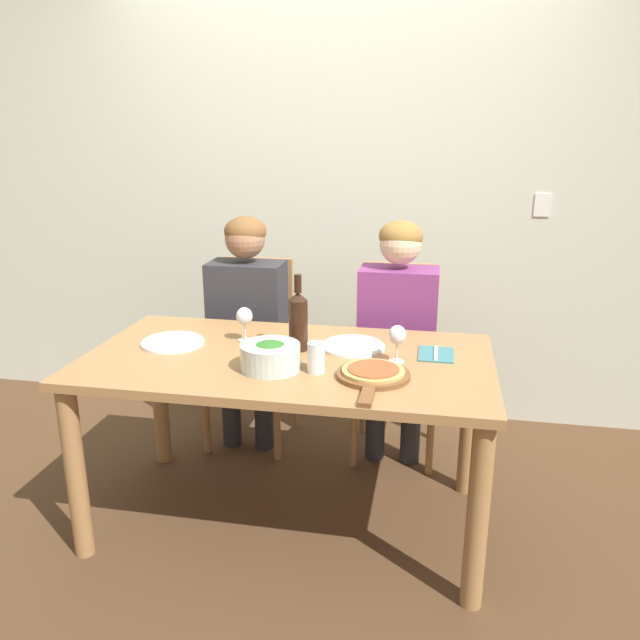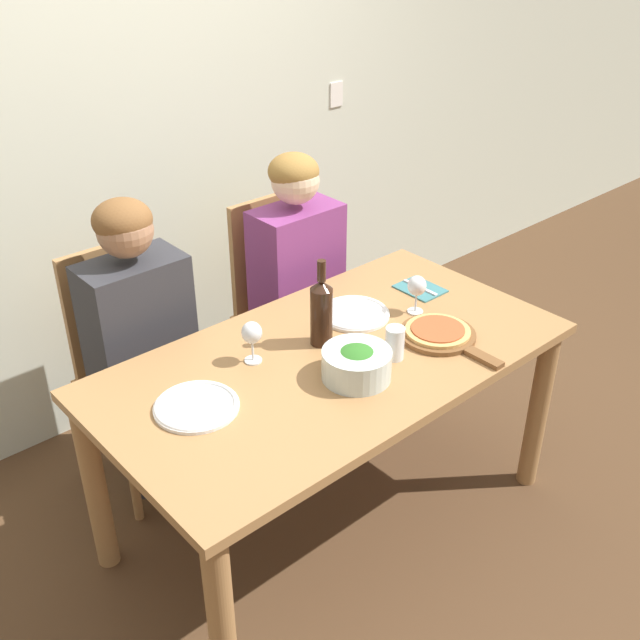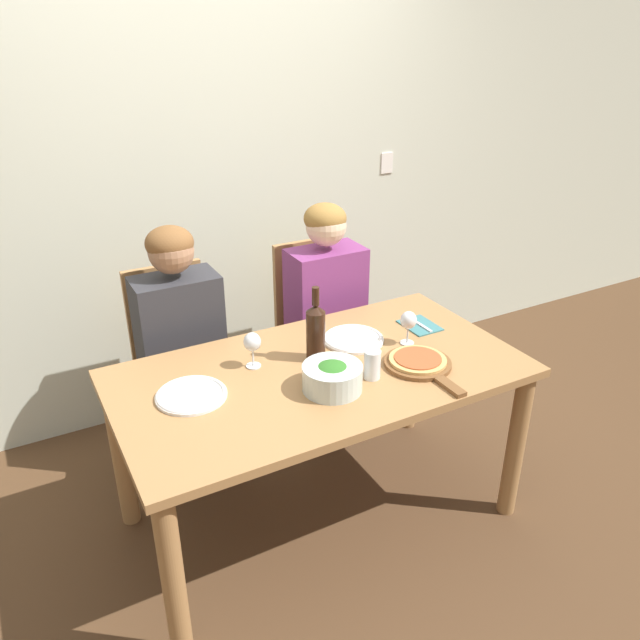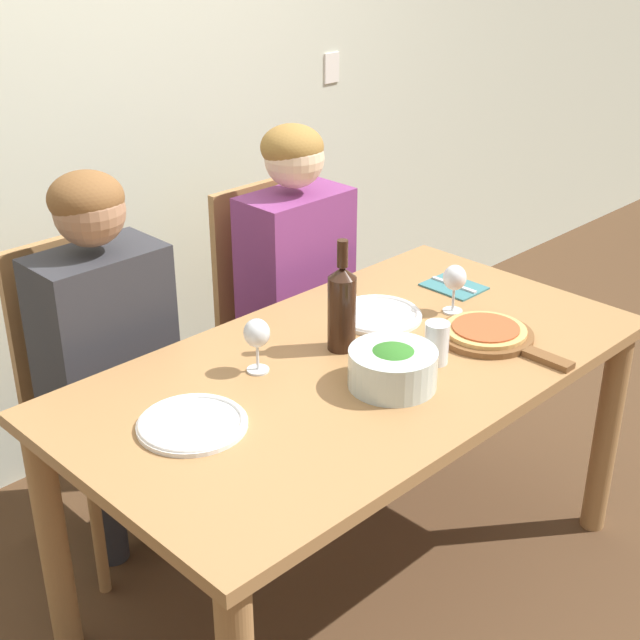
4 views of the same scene
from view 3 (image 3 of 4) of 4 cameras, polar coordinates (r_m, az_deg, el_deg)
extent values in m
plane|color=#4C331E|center=(2.95, 0.03, -17.33)|extent=(40.00, 40.00, 0.00)
cube|color=beige|center=(3.34, -10.34, 13.88)|extent=(10.00, 0.05, 2.70)
cube|color=white|center=(3.82, 6.14, 14.09)|extent=(0.08, 0.01, 0.12)
cube|color=#9E7042|center=(2.50, 0.03, -4.92)|extent=(1.63, 0.88, 0.04)
cylinder|color=#9E7042|center=(2.26, -13.26, -22.29)|extent=(0.08, 0.08, 0.72)
cylinder|color=#9E7042|center=(2.87, 17.46, -10.89)|extent=(0.08, 0.08, 0.72)
cylinder|color=#9E7042|center=(2.82, -17.74, -11.61)|extent=(0.08, 0.08, 0.72)
cylinder|color=#9E7042|center=(3.33, 8.36, -4.35)|extent=(0.08, 0.08, 0.72)
cube|color=#9E7042|center=(3.09, -12.30, -5.66)|extent=(0.42, 0.42, 0.04)
cube|color=#9E7042|center=(3.13, -13.84, 0.38)|extent=(0.38, 0.03, 0.52)
cylinder|color=#9E7042|center=(3.03, -14.28, -11.82)|extent=(0.04, 0.04, 0.41)
cylinder|color=#9E7042|center=(3.11, -7.46, -10.02)|extent=(0.04, 0.04, 0.41)
cylinder|color=#9E7042|center=(3.34, -16.05, -8.19)|extent=(0.04, 0.04, 0.41)
cylinder|color=#9E7042|center=(3.41, -9.86, -6.66)|extent=(0.04, 0.04, 0.41)
cube|color=#9E7042|center=(3.34, 0.34, -2.48)|extent=(0.42, 0.42, 0.04)
cube|color=#9E7042|center=(3.38, -1.25, 3.08)|extent=(0.38, 0.03, 0.52)
cylinder|color=#9E7042|center=(3.24, -0.99, -8.16)|extent=(0.04, 0.04, 0.41)
cylinder|color=#9E7042|center=(3.40, 4.71, -6.42)|extent=(0.04, 0.04, 0.41)
cylinder|color=#9E7042|center=(3.53, -3.88, -5.11)|extent=(0.04, 0.04, 0.41)
cylinder|color=#9E7042|center=(3.68, 1.49, -3.66)|extent=(0.04, 0.04, 0.41)
cylinder|color=#28282D|center=(3.12, -13.08, -9.98)|extent=(0.10, 0.10, 0.45)
cylinder|color=#28282D|center=(3.16, -9.93, -9.17)|extent=(0.10, 0.10, 0.45)
cube|color=#2D2D33|center=(2.94, -12.70, -1.05)|extent=(0.38, 0.22, 0.54)
cylinder|color=#2D2D33|center=(2.76, -14.87, -6.71)|extent=(0.07, 0.31, 0.14)
cylinder|color=#2D2D33|center=(2.86, -7.13, -4.80)|extent=(0.07, 0.31, 0.14)
sphere|color=#9E7051|center=(2.79, -13.47, 6.12)|extent=(0.20, 0.20, 0.20)
ellipsoid|color=brown|center=(2.79, -13.60, 6.86)|extent=(0.21, 0.21, 0.15)
cylinder|color=#28282D|center=(3.35, -0.36, -6.52)|extent=(0.10, 0.10, 0.45)
cylinder|color=#28282D|center=(3.43, 2.31, -5.75)|extent=(0.10, 0.10, 0.45)
cube|color=#7A3370|center=(3.20, 0.53, 1.92)|extent=(0.38, 0.22, 0.54)
cylinder|color=#7A3370|center=(2.99, -0.55, -3.11)|extent=(0.07, 0.31, 0.14)
cylinder|color=#7A3370|center=(3.17, 5.83, -1.42)|extent=(0.07, 0.31, 0.14)
sphere|color=beige|center=(3.06, 0.56, 8.60)|extent=(0.20, 0.20, 0.20)
ellipsoid|color=olive|center=(3.06, 0.47, 9.27)|extent=(0.21, 0.21, 0.15)
cylinder|color=black|center=(2.52, -0.39, -1.46)|extent=(0.08, 0.08, 0.21)
cone|color=black|center=(2.47, -0.40, 1.06)|extent=(0.08, 0.08, 0.03)
cylinder|color=black|center=(2.45, -0.41, 2.20)|extent=(0.03, 0.03, 0.08)
cylinder|color=silver|center=(2.35, 1.13, -5.30)|extent=(0.23, 0.23, 0.10)
ellipsoid|color=#2D6B23|center=(2.34, 1.13, -5.19)|extent=(0.19, 0.19, 0.11)
cylinder|color=white|center=(2.37, -11.68, -6.78)|extent=(0.26, 0.26, 0.01)
torus|color=white|center=(2.37, -11.69, -6.66)|extent=(0.26, 0.26, 0.02)
cylinder|color=white|center=(2.71, 3.07, -1.79)|extent=(0.26, 0.26, 0.01)
torus|color=white|center=(2.71, 3.07, -1.68)|extent=(0.26, 0.26, 0.02)
cylinder|color=brown|center=(2.55, 8.91, -3.91)|extent=(0.27, 0.27, 0.02)
cube|color=brown|center=(2.42, 11.83, -6.00)|extent=(0.04, 0.14, 0.02)
cylinder|color=tan|center=(2.55, 8.93, -3.62)|extent=(0.23, 0.23, 0.01)
cylinder|color=#AD4C28|center=(2.54, 8.94, -3.46)|extent=(0.19, 0.19, 0.01)
cylinder|color=silver|center=(2.53, -6.10, -4.19)|extent=(0.06, 0.06, 0.01)
cylinder|color=silver|center=(2.51, -6.14, -3.39)|extent=(0.01, 0.01, 0.07)
ellipsoid|color=silver|center=(2.48, -6.22, -2.00)|extent=(0.07, 0.07, 0.08)
ellipsoid|color=maroon|center=(2.48, -6.20, -2.25)|extent=(0.06, 0.06, 0.03)
cylinder|color=silver|center=(2.72, 7.96, -2.08)|extent=(0.06, 0.06, 0.01)
cylinder|color=silver|center=(2.70, 8.01, -1.32)|extent=(0.01, 0.01, 0.07)
ellipsoid|color=silver|center=(2.67, 8.10, 0.00)|extent=(0.07, 0.07, 0.08)
ellipsoid|color=maroon|center=(2.67, 8.08, -0.24)|extent=(0.06, 0.06, 0.03)
cylinder|color=silver|center=(2.42, 4.80, -4.07)|extent=(0.07, 0.07, 0.12)
cube|color=#387075|center=(2.88, 9.10, -0.49)|extent=(0.14, 0.18, 0.01)
cube|color=silver|center=(2.87, 9.11, -0.38)|extent=(0.01, 0.17, 0.01)
camera|label=1|loc=(1.70, 71.12, -5.80)|focal=35.00mm
camera|label=2|loc=(0.53, -89.48, 15.65)|focal=42.00mm
camera|label=4|loc=(0.71, -74.60, -3.52)|focal=50.00mm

